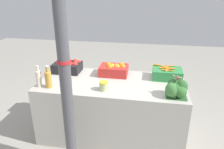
% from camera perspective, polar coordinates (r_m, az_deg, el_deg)
% --- Properties ---
extents(ground_plane, '(10.00, 10.00, 0.00)m').
position_cam_1_polar(ground_plane, '(3.11, 0.00, -14.79)').
color(ground_plane, gray).
extents(market_table, '(1.80, 0.84, 0.76)m').
position_cam_1_polar(market_table, '(2.90, 0.00, -8.80)').
color(market_table, '#B7B2A8').
rests_on(market_table, ground_plane).
extents(support_pole, '(0.12, 0.12, 2.26)m').
position_cam_1_polar(support_pole, '(2.04, -12.21, 0.36)').
color(support_pole, '#4C4C51').
rests_on(support_pole, ground_plane).
extents(apple_crate, '(0.37, 0.27, 0.16)m').
position_cam_1_polar(apple_crate, '(3.07, -11.47, 2.03)').
color(apple_crate, black).
rests_on(apple_crate, market_table).
extents(orange_crate, '(0.37, 0.27, 0.16)m').
position_cam_1_polar(orange_crate, '(2.91, 0.53, 1.33)').
color(orange_crate, red).
rests_on(orange_crate, market_table).
extents(carrot_crate, '(0.37, 0.28, 0.15)m').
position_cam_1_polar(carrot_crate, '(2.89, 14.19, 0.30)').
color(carrot_crate, '#2D8442').
rests_on(carrot_crate, market_table).
extents(broccoli_pile, '(0.24, 0.21, 0.20)m').
position_cam_1_polar(broccoli_pile, '(2.42, 16.46, -3.56)').
color(broccoli_pile, '#2D602D').
rests_on(broccoli_pile, market_table).
extents(juice_bottle_cloudy, '(0.06, 0.06, 0.26)m').
position_cam_1_polar(juice_bottle_cloudy, '(2.70, -18.62, -0.80)').
color(juice_bottle_cloudy, beige).
rests_on(juice_bottle_cloudy, market_table).
extents(juice_bottle_amber, '(0.08, 0.08, 0.27)m').
position_cam_1_polar(juice_bottle_amber, '(2.64, -16.32, -0.97)').
color(juice_bottle_amber, gold).
rests_on(juice_bottle_amber, market_table).
extents(pickle_jar, '(0.11, 0.11, 0.10)m').
position_cam_1_polar(pickle_jar, '(2.49, -2.19, -3.00)').
color(pickle_jar, '#B2C684').
rests_on(pickle_jar, market_table).
extents(sparrow_bird, '(0.09, 0.11, 0.05)m').
position_cam_1_polar(sparrow_bird, '(2.37, 16.89, -0.85)').
color(sparrow_bird, '#4C3D2D').
rests_on(sparrow_bird, broccoli_pile).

